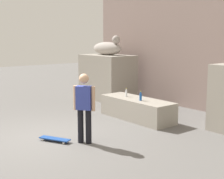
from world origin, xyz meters
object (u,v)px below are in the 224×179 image
Objects in this scene: skater at (84,105)px; bottle_blue at (141,97)px; bottle_clear at (126,93)px; skateboard at (55,139)px; statue_reclining_left at (108,48)px.

skater reaches higher than bottle_blue.
skateboard is at bearing -74.39° from bottle_clear.
bottle_blue is (3.43, -1.42, -1.33)m from statue_reclining_left.
skater is 2.89m from bottle_clear.
skateboard is 3.06× the size of bottle_clear.
skateboard is at bearing -172.08° from skater.
bottle_blue is at bearing 68.76° from skater.
skater reaches higher than bottle_clear.
bottle_clear is (-1.39, 2.53, -0.18)m from skater.
skater reaches higher than skateboard.
bottle_blue reaches higher than skateboard.
statue_reclining_left is 3.25m from bottle_clear.
statue_reclining_left is 2.01× the size of skateboard.
statue_reclining_left is 5.70m from skater.
bottle_clear is 0.92× the size of bottle_blue.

